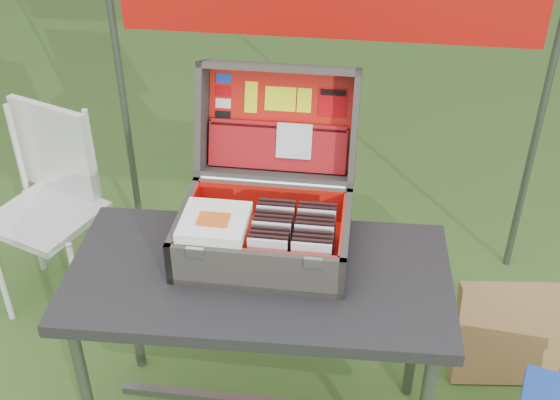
# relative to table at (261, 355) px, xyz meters

# --- Properties ---
(table) EXTENTS (1.14, 0.61, 0.70)m
(table) POSITION_rel_table_xyz_m (0.00, 0.00, 0.00)
(table) COLOR black
(table) RESTS_ON ground
(table_top) EXTENTS (1.14, 0.61, 0.04)m
(table_top) POSITION_rel_table_xyz_m (0.00, 0.00, 0.33)
(table_top) COLOR black
(table_top) RESTS_ON ground
(table_leg_fl) EXTENTS (0.04, 0.04, 0.66)m
(table_leg_fl) POSITION_rel_table_xyz_m (-0.50, -0.22, -0.02)
(table_leg_fl) COLOR #59595B
(table_leg_fl) RESTS_ON ground
(table_leg_bl) EXTENTS (0.04, 0.04, 0.66)m
(table_leg_bl) POSITION_rel_table_xyz_m (-0.50, 0.22, -0.02)
(table_leg_bl) COLOR #59595B
(table_leg_bl) RESTS_ON ground
(table_leg_br) EXTENTS (0.04, 0.04, 0.66)m
(table_leg_br) POSITION_rel_table_xyz_m (0.50, 0.22, -0.02)
(table_leg_br) COLOR #59595B
(table_leg_br) RESTS_ON ground
(suitcase) EXTENTS (0.50, 0.52, 0.45)m
(suitcase) POSITION_rel_table_xyz_m (0.00, 0.15, 0.57)
(suitcase) COLOR #4D4944
(suitcase) RESTS_ON table
(suitcase_base_bottom) EXTENTS (0.50, 0.36, 0.02)m
(suitcase_base_bottom) POSITION_rel_table_xyz_m (0.00, 0.09, 0.36)
(suitcase_base_bottom) COLOR #4D4944
(suitcase_base_bottom) RESTS_ON table_top
(suitcase_base_wall_front) EXTENTS (0.50, 0.02, 0.14)m
(suitcase_base_wall_front) POSITION_rel_table_xyz_m (0.00, -0.08, 0.42)
(suitcase_base_wall_front) COLOR #4D4944
(suitcase_base_wall_front) RESTS_ON table_top
(suitcase_base_wall_back) EXTENTS (0.50, 0.02, 0.14)m
(suitcase_base_wall_back) POSITION_rel_table_xyz_m (0.00, 0.26, 0.42)
(suitcase_base_wall_back) COLOR #4D4944
(suitcase_base_wall_back) RESTS_ON table_top
(suitcase_base_wall_left) EXTENTS (0.02, 0.36, 0.14)m
(suitcase_base_wall_left) POSITION_rel_table_xyz_m (-0.24, 0.09, 0.42)
(suitcase_base_wall_left) COLOR #4D4944
(suitcase_base_wall_left) RESTS_ON table_top
(suitcase_base_wall_right) EXTENTS (0.02, 0.36, 0.14)m
(suitcase_base_wall_right) POSITION_rel_table_xyz_m (0.24, 0.09, 0.42)
(suitcase_base_wall_right) COLOR #4D4944
(suitcase_base_wall_right) RESTS_ON table_top
(suitcase_liner_floor) EXTENTS (0.46, 0.32, 0.01)m
(suitcase_liner_floor) POSITION_rel_table_xyz_m (0.00, 0.09, 0.37)
(suitcase_liner_floor) COLOR red
(suitcase_liner_floor) RESTS_ON suitcase_base_bottom
(suitcase_latch_left) EXTENTS (0.05, 0.01, 0.03)m
(suitcase_latch_left) POSITION_rel_table_xyz_m (-0.16, -0.09, 0.47)
(suitcase_latch_left) COLOR silver
(suitcase_latch_left) RESTS_ON suitcase_base_wall_front
(suitcase_latch_right) EXTENTS (0.05, 0.01, 0.03)m
(suitcase_latch_right) POSITION_rel_table_xyz_m (0.16, -0.09, 0.47)
(suitcase_latch_right) COLOR silver
(suitcase_latch_right) RESTS_ON suitcase_base_wall_front
(suitcase_hinge) EXTENTS (0.45, 0.02, 0.02)m
(suitcase_hinge) POSITION_rel_table_xyz_m (0.00, 0.27, 0.48)
(suitcase_hinge) COLOR silver
(suitcase_hinge) RESTS_ON suitcase_base_wall_back
(suitcase_lid_back) EXTENTS (0.50, 0.14, 0.35)m
(suitcase_lid_back) POSITION_rel_table_xyz_m (0.00, 0.45, 0.61)
(suitcase_lid_back) COLOR #4D4944
(suitcase_lid_back) RESTS_ON suitcase_base_wall_back
(suitcase_lid_rim_far) EXTENTS (0.50, 0.13, 0.07)m
(suitcase_lid_rim_far) POSITION_rel_table_xyz_m (0.00, 0.45, 0.79)
(suitcase_lid_rim_far) COLOR #4D4944
(suitcase_lid_rim_far) RESTS_ON suitcase_lid_back
(suitcase_lid_rim_near) EXTENTS (0.50, 0.13, 0.07)m
(suitcase_lid_rim_near) POSITION_rel_table_xyz_m (0.00, 0.34, 0.47)
(suitcase_lid_rim_near) COLOR #4D4944
(suitcase_lid_rim_near) RESTS_ON suitcase_lid_back
(suitcase_lid_rim_left) EXTENTS (0.02, 0.25, 0.38)m
(suitcase_lid_rim_left) POSITION_rel_table_xyz_m (-0.24, 0.40, 0.63)
(suitcase_lid_rim_left) COLOR #4D4944
(suitcase_lid_rim_left) RESTS_ON suitcase_lid_back
(suitcase_lid_rim_right) EXTENTS (0.02, 0.25, 0.38)m
(suitcase_lid_rim_right) POSITION_rel_table_xyz_m (0.24, 0.40, 0.63)
(suitcase_lid_rim_right) COLOR #4D4944
(suitcase_lid_rim_right) RESTS_ON suitcase_lid_back
(suitcase_lid_liner) EXTENTS (0.46, 0.11, 0.30)m
(suitcase_lid_liner) POSITION_rel_table_xyz_m (0.00, 0.44, 0.62)
(suitcase_lid_liner) COLOR red
(suitcase_lid_liner) RESTS_ON suitcase_lid_back
(suitcase_liner_wall_front) EXTENTS (0.46, 0.01, 0.12)m
(suitcase_liner_wall_front) POSITION_rel_table_xyz_m (0.00, -0.07, 0.43)
(suitcase_liner_wall_front) COLOR red
(suitcase_liner_wall_front) RESTS_ON suitcase_base_bottom
(suitcase_liner_wall_back) EXTENTS (0.46, 0.01, 0.12)m
(suitcase_liner_wall_back) POSITION_rel_table_xyz_m (0.00, 0.25, 0.43)
(suitcase_liner_wall_back) COLOR red
(suitcase_liner_wall_back) RESTS_ON suitcase_base_bottom
(suitcase_liner_wall_left) EXTENTS (0.01, 0.32, 0.12)m
(suitcase_liner_wall_left) POSITION_rel_table_xyz_m (-0.23, 0.09, 0.43)
(suitcase_liner_wall_left) COLOR red
(suitcase_liner_wall_left) RESTS_ON suitcase_base_bottom
(suitcase_liner_wall_right) EXTENTS (0.01, 0.32, 0.12)m
(suitcase_liner_wall_right) POSITION_rel_table_xyz_m (0.23, 0.09, 0.43)
(suitcase_liner_wall_right) COLOR red
(suitcase_liner_wall_right) RESTS_ON suitcase_base_bottom
(suitcase_lid_pocket) EXTENTS (0.44, 0.08, 0.15)m
(suitcase_lid_pocket) POSITION_rel_table_xyz_m (0.00, 0.39, 0.54)
(suitcase_lid_pocket) COLOR maroon
(suitcase_lid_pocket) RESTS_ON suitcase_lid_liner
(suitcase_pocket_edge) EXTENTS (0.43, 0.03, 0.03)m
(suitcase_pocket_edge) POSITION_rel_table_xyz_m (0.00, 0.41, 0.61)
(suitcase_pocket_edge) COLOR maroon
(suitcase_pocket_edge) RESTS_ON suitcase_lid_pocket
(suitcase_pocket_cd) EXTENTS (0.11, 0.05, 0.11)m
(suitcase_pocket_cd) POSITION_rel_table_xyz_m (0.06, 0.38, 0.57)
(suitcase_pocket_cd) COLOR silver
(suitcase_pocket_cd) RESTS_ON suitcase_lid_pocket
(lid_sticker_cc_a) EXTENTS (0.05, 0.01, 0.03)m
(lid_sticker_cc_a) POSITION_rel_table_xyz_m (-0.18, 0.47, 0.73)
(lid_sticker_cc_a) COLOR #1933B2
(lid_sticker_cc_a) RESTS_ON suitcase_lid_liner
(lid_sticker_cc_b) EXTENTS (0.05, 0.01, 0.03)m
(lid_sticker_cc_b) POSITION_rel_table_xyz_m (-0.18, 0.46, 0.70)
(lid_sticker_cc_b) COLOR #B90309
(lid_sticker_cc_b) RESTS_ON suitcase_lid_liner
(lid_sticker_cc_c) EXTENTS (0.05, 0.01, 0.03)m
(lid_sticker_cc_c) POSITION_rel_table_xyz_m (-0.18, 0.45, 0.66)
(lid_sticker_cc_c) COLOR white
(lid_sticker_cc_c) RESTS_ON suitcase_lid_liner
(lid_sticker_cc_d) EXTENTS (0.05, 0.01, 0.03)m
(lid_sticker_cc_d) POSITION_rel_table_xyz_m (-0.18, 0.43, 0.62)
(lid_sticker_cc_d) COLOR black
(lid_sticker_cc_d) RESTS_ON suitcase_lid_liner
(lid_card_neon_tall) EXTENTS (0.04, 0.04, 0.09)m
(lid_card_neon_tall) POSITION_rel_table_xyz_m (-0.09, 0.46, 0.68)
(lid_card_neon_tall) COLOR #D9F113
(lid_card_neon_tall) RESTS_ON suitcase_lid_liner
(lid_card_neon_main) EXTENTS (0.10, 0.03, 0.07)m
(lid_card_neon_main) POSITION_rel_table_xyz_m (0.00, 0.46, 0.68)
(lid_card_neon_main) COLOR #D9F113
(lid_card_neon_main) RESTS_ON suitcase_lid_liner
(lid_card_neon_small) EXTENTS (0.05, 0.03, 0.07)m
(lid_card_neon_small) POSITION_rel_table_xyz_m (0.08, 0.46, 0.68)
(lid_card_neon_small) COLOR #D9F113
(lid_card_neon_small) RESTS_ON suitcase_lid_liner
(lid_sticker_band) EXTENTS (0.09, 0.03, 0.09)m
(lid_sticker_band) POSITION_rel_table_xyz_m (0.17, 0.46, 0.68)
(lid_sticker_band) COLOR #B90309
(lid_sticker_band) RESTS_ON suitcase_lid_liner
(lid_sticker_band_bar) EXTENTS (0.08, 0.01, 0.02)m
(lid_sticker_band_bar) POSITION_rel_table_xyz_m (0.17, 0.47, 0.71)
(lid_sticker_band_bar) COLOR black
(lid_sticker_band_bar) RESTS_ON suitcase_lid_liner
(cd_left_0) EXTENTS (0.11, 0.01, 0.13)m
(cd_left_0) POSITION_rel_table_xyz_m (0.03, -0.05, 0.44)
(cd_left_0) COLOR silver
(cd_left_0) RESTS_ON suitcase_liner_floor
(cd_left_1) EXTENTS (0.11, 0.01, 0.13)m
(cd_left_1) POSITION_rel_table_xyz_m (0.03, -0.03, 0.44)
(cd_left_1) COLOR black
(cd_left_1) RESTS_ON suitcase_liner_floor
(cd_left_2) EXTENTS (0.11, 0.01, 0.13)m
(cd_left_2) POSITION_rel_table_xyz_m (0.03, -0.01, 0.44)
(cd_left_2) COLOR black
(cd_left_2) RESTS_ON suitcase_liner_floor
(cd_left_3) EXTENTS (0.11, 0.01, 0.13)m
(cd_left_3) POSITION_rel_table_xyz_m (0.03, 0.01, 0.44)
(cd_left_3) COLOR black
(cd_left_3) RESTS_ON suitcase_liner_floor
(cd_left_4) EXTENTS (0.11, 0.01, 0.13)m
(cd_left_4) POSITION_rel_table_xyz_m (0.03, 0.03, 0.44)
(cd_left_4) COLOR silver
(cd_left_4) RESTS_ON suitcase_liner_floor
(cd_left_5) EXTENTS (0.11, 0.01, 0.13)m
(cd_left_5) POSITION_rel_table_xyz_m (0.03, 0.05, 0.44)
(cd_left_5) COLOR black
(cd_left_5) RESTS_ON suitcase_liner_floor
(cd_left_6) EXTENTS (0.11, 0.01, 0.13)m
(cd_left_6) POSITION_rel_table_xyz_m (0.03, 0.07, 0.44)
(cd_left_6) COLOR black
(cd_left_6) RESTS_ON suitcase_liner_floor
(cd_left_7) EXTENTS (0.11, 0.01, 0.13)m
(cd_left_7) POSITION_rel_table_xyz_m (0.03, 0.09, 0.44)
(cd_left_7) COLOR black
(cd_left_7) RESTS_ON suitcase_liner_floor
(cd_left_8) EXTENTS (0.11, 0.01, 0.13)m
(cd_left_8) POSITION_rel_table_xyz_m (0.03, 0.11, 0.44)
(cd_left_8) COLOR silver
(cd_left_8) RESTS_ON suitcase_liner_floor
(cd_left_9) EXTENTS (0.11, 0.01, 0.13)m
(cd_left_9) POSITION_rel_table_xyz_m (0.03, 0.13, 0.44)
(cd_left_9) COLOR black
(cd_left_9) RESTS_ON suitcase_liner_floor
(cd_left_10) EXTENTS (0.11, 0.01, 0.13)m
(cd_left_10) POSITION_rel_table_xyz_m (0.03, 0.15, 0.44)
(cd_left_10) COLOR black
(cd_left_10) RESTS_ON suitcase_liner_floor
(cd_right_0) EXTENTS (0.11, 0.01, 0.13)m
(cd_right_0) POSITION_rel_table_xyz_m (0.15, -0.05, 0.44)
(cd_right_0) COLOR silver
(cd_right_0) RESTS_ON suitcase_liner_floor
(cd_right_1) EXTENTS (0.11, 0.01, 0.13)m
(cd_right_1) POSITION_rel_table_xyz_m (0.15, -0.03, 0.44)
(cd_right_1) COLOR black
(cd_right_1) RESTS_ON suitcase_liner_floor
(cd_right_2) EXTENTS (0.11, 0.01, 0.13)m
(cd_right_2) POSITION_rel_table_xyz_m (0.15, -0.01, 0.44)
(cd_right_2) COLOR black
(cd_right_2) RESTS_ON suitcase_liner_floor
(cd_right_3) EXTENTS (0.11, 0.01, 0.13)m
(cd_right_3) POSITION_rel_table_xyz_m (0.15, 0.01, 0.44)
(cd_right_3) COLOR black
(cd_right_3) RESTS_ON suitcase_liner_floor
(cd_right_4) EXTENTS (0.11, 0.01, 0.13)m
(cd_right_4) POSITION_rel_table_xyz_m (0.15, 0.03, 0.44)
(cd_right_4) COLOR silver
(cd_right_4) RESTS_ON suitcase_liner_floor
(cd_right_5) EXTENTS (0.11, 0.01, 0.13)m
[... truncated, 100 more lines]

